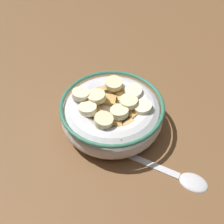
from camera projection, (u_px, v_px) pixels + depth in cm
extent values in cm
cube|color=brown|center=(112.00, 128.00, 48.49)|extent=(97.46, 97.46, 2.00)
cylinder|color=silver|center=(112.00, 123.00, 47.53)|extent=(8.78, 8.78, 0.60)
torus|color=silver|center=(112.00, 114.00, 45.96)|extent=(15.96, 15.96, 4.86)
torus|color=#337259|center=(112.00, 105.00, 44.40)|extent=(16.08, 16.08, 0.60)
cylinder|color=white|center=(112.00, 110.00, 45.24)|extent=(13.04, 13.04, 0.40)
cube|color=#B78947|center=(117.00, 89.00, 47.52)|extent=(2.11, 2.07, 0.94)
cube|color=tan|center=(144.00, 102.00, 45.48)|extent=(2.48, 2.50, 0.91)
cube|color=#B78947|center=(118.00, 122.00, 42.75)|extent=(2.29, 2.28, 0.85)
cube|color=#AD7F42|center=(86.00, 110.00, 44.31)|extent=(2.66, 2.67, 1.06)
cube|color=#B78947|center=(120.00, 135.00, 41.01)|extent=(2.62, 2.62, 0.89)
cube|color=#AD7F42|center=(100.00, 98.00, 46.13)|extent=(2.60, 2.60, 0.88)
cube|color=tan|center=(143.00, 113.00, 43.88)|extent=(2.33, 2.39, 1.09)
cube|color=tan|center=(97.00, 113.00, 44.05)|extent=(2.21, 2.19, 0.89)
cube|color=tan|center=(123.00, 97.00, 46.36)|extent=(1.85, 1.85, 0.83)
cube|color=tan|center=(131.00, 93.00, 46.99)|extent=(2.33, 2.29, 0.96)
cube|color=#B78947|center=(101.00, 129.00, 41.79)|extent=(2.67, 2.66, 1.08)
cube|color=#AD7F42|center=(84.00, 123.00, 42.60)|extent=(2.27, 2.25, 0.89)
cube|color=tan|center=(112.00, 100.00, 45.92)|extent=(2.43, 2.48, 1.02)
cube|color=tan|center=(102.00, 89.00, 47.48)|extent=(2.39, 2.34, 1.04)
cube|color=tan|center=(131.00, 126.00, 42.01)|extent=(2.59, 2.60, 0.90)
cube|color=#B78947|center=(118.00, 110.00, 44.19)|extent=(2.54, 2.51, 1.01)
cube|color=#B78947|center=(131.00, 113.00, 43.77)|extent=(2.60, 2.60, 0.90)
cube|color=tan|center=(88.00, 99.00, 45.72)|extent=(2.16, 2.11, 0.97)
cylinder|color=#F4EABC|center=(88.00, 109.00, 43.23)|extent=(3.87, 3.95, 1.45)
cylinder|color=beige|center=(119.00, 112.00, 42.79)|extent=(3.87, 3.94, 1.51)
cylinder|color=#F4EABC|center=(143.00, 107.00, 43.51)|extent=(3.90, 3.82, 1.42)
cylinder|color=beige|center=(97.00, 97.00, 44.43)|extent=(3.66, 3.62, 1.19)
cylinder|color=beige|center=(104.00, 120.00, 41.26)|extent=(3.80, 3.76, 1.44)
cylinder|color=beige|center=(114.00, 83.00, 46.36)|extent=(3.85, 3.93, 1.43)
cylinder|color=beige|center=(129.00, 102.00, 43.72)|extent=(2.79, 2.80, 1.06)
cylinder|color=#F9EFC6|center=(133.00, 91.00, 45.84)|extent=(3.87, 3.95, 1.53)
cylinder|color=#F9EFC6|center=(81.00, 94.00, 44.64)|extent=(2.99, 2.99, 1.44)
ellipsoid|color=silver|center=(194.00, 181.00, 40.29)|extent=(4.99, 4.78, 0.80)
cube|color=silver|center=(138.00, 159.00, 43.01)|extent=(10.59, 8.47, 0.36)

